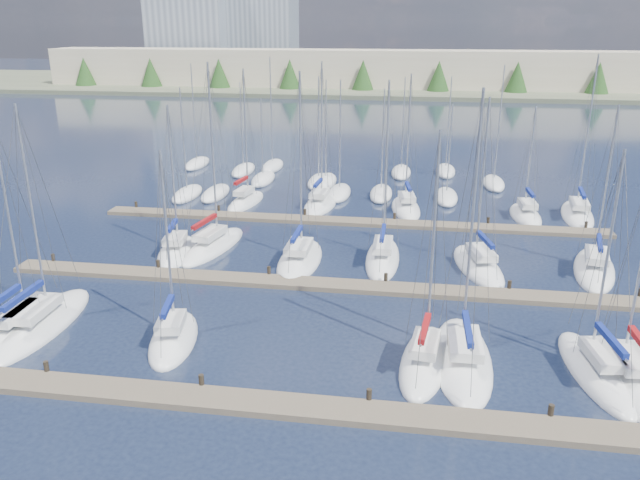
# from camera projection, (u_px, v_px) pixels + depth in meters

# --- Properties ---
(ground) EXTENTS (400.00, 400.00, 0.00)m
(ground) POSITION_uv_depth(u_px,v_px,m) (373.00, 155.00, 82.51)
(ground) COLOR #1F283E
(ground) RESTS_ON ground
(dock_near) EXTENTS (44.00, 1.93, 1.10)m
(dock_near) POSITION_uv_depth(u_px,v_px,m) (280.00, 406.00, 28.40)
(dock_near) COLOR #6B5E4C
(dock_near) RESTS_ON ground
(dock_mid) EXTENTS (44.00, 1.93, 1.10)m
(dock_mid) POSITION_uv_depth(u_px,v_px,m) (325.00, 285.00, 41.45)
(dock_mid) COLOR #6B5E4C
(dock_mid) RESTS_ON ground
(dock_far) EXTENTS (44.00, 1.93, 1.10)m
(dock_far) POSITION_uv_depth(u_px,v_px,m) (348.00, 222.00, 54.50)
(dock_far) COLOR #6B5E4C
(dock_far) RESTS_ON ground
(sailboat_q) EXTENTS (2.83, 7.19, 10.56)m
(sailboat_q) POSITION_uv_depth(u_px,v_px,m) (525.00, 215.00, 56.19)
(sailboat_q) COLOR white
(sailboat_q) RESTS_ON ground
(sailboat_n) EXTENTS (3.15, 7.54, 13.36)m
(sailboat_n) POSITION_uv_depth(u_px,v_px,m) (246.00, 202.00, 60.34)
(sailboat_n) COLOR white
(sailboat_n) RESTS_ON ground
(sailboat_b) EXTENTS (3.33, 9.94, 13.38)m
(sailboat_b) POSITION_uv_depth(u_px,v_px,m) (41.00, 324.00, 36.03)
(sailboat_b) COLOR white
(sailboat_b) RESTS_ON ground
(sailboat_p) EXTENTS (3.53, 7.92, 13.08)m
(sailboat_p) POSITION_uv_depth(u_px,v_px,m) (406.00, 208.00, 58.35)
(sailboat_p) COLOR white
(sailboat_p) RESTS_ON ground
(sailboat_d) EXTENTS (3.33, 7.93, 12.72)m
(sailboat_d) POSITION_uv_depth(u_px,v_px,m) (425.00, 360.00, 32.11)
(sailboat_d) COLOR white
(sailboat_d) RESTS_ON ground
(sailboat_h) EXTENTS (3.68, 7.21, 11.83)m
(sailboat_h) POSITION_uv_depth(u_px,v_px,m) (177.00, 251.00, 47.34)
(sailboat_h) COLOR white
(sailboat_h) RESTS_ON ground
(sailboat_i) EXTENTS (4.03, 9.37, 14.71)m
(sailboat_i) POSITION_uv_depth(u_px,v_px,m) (213.00, 246.00, 48.50)
(sailboat_i) COLOR white
(sailboat_i) RESTS_ON ground
(sailboat_j) EXTENTS (3.03, 8.58, 14.29)m
(sailboat_j) POSITION_uv_depth(u_px,v_px,m) (300.00, 260.00, 45.72)
(sailboat_j) COLOR white
(sailboat_j) RESTS_ON ground
(sailboat_m) EXTENTS (4.49, 9.20, 12.28)m
(sailboat_m) POSITION_uv_depth(u_px,v_px,m) (594.00, 269.00, 44.02)
(sailboat_m) COLOR white
(sailboat_m) RESTS_ON ground
(sailboat_l) EXTENTS (4.46, 8.78, 12.73)m
(sailboat_l) POSITION_uv_depth(u_px,v_px,m) (478.00, 266.00, 44.57)
(sailboat_l) COLOR white
(sailboat_l) RESTS_ON ground
(sailboat_e) EXTENTS (3.12, 9.34, 14.59)m
(sailboat_e) POSITION_uv_depth(u_px,v_px,m) (462.00, 359.00, 32.30)
(sailboat_e) COLOR white
(sailboat_e) RESTS_ON ground
(sailboat_a) EXTENTS (3.01, 9.05, 12.77)m
(sailboat_a) POSITION_uv_depth(u_px,v_px,m) (20.00, 328.00, 35.53)
(sailboat_a) COLOR white
(sailboat_a) RESTS_ON ground
(sailboat_f) EXTENTS (3.40, 8.54, 12.00)m
(sailboat_f) POSITION_uv_depth(u_px,v_px,m) (595.00, 371.00, 31.13)
(sailboat_f) COLOR white
(sailboat_f) RESTS_ON ground
(sailboat_r) EXTENTS (3.69, 9.41, 14.85)m
(sailboat_r) POSITION_uv_depth(u_px,v_px,m) (577.00, 215.00, 56.34)
(sailboat_r) COLOR white
(sailboat_r) RESTS_ON ground
(sailboat_g) EXTENTS (3.23, 8.51, 14.00)m
(sailboat_g) POSITION_uv_depth(u_px,v_px,m) (627.00, 375.00, 30.77)
(sailboat_g) COLOR white
(sailboat_g) RESTS_ON ground
(sailboat_c) EXTENTS (3.65, 6.92, 11.31)m
(sailboat_c) POSITION_uv_depth(u_px,v_px,m) (174.00, 339.00, 34.34)
(sailboat_c) COLOR white
(sailboat_c) RESTS_ON ground
(sailboat_o) EXTENTS (3.23, 7.65, 14.07)m
(sailboat_o) POSITION_uv_depth(u_px,v_px,m) (320.00, 204.00, 59.53)
(sailboat_o) COLOR white
(sailboat_o) RESTS_ON ground
(sailboat_k) EXTENTS (2.49, 9.04, 13.67)m
(sailboat_k) POSITION_uv_depth(u_px,v_px,m) (383.00, 258.00, 46.05)
(sailboat_k) COLOR white
(sailboat_k) RESTS_ON ground
(distant_boats) EXTENTS (36.93, 20.75, 13.30)m
(distant_boats) POSITION_uv_depth(u_px,v_px,m) (323.00, 181.00, 67.90)
(distant_boats) COLOR #9EA0A5
(distant_boats) RESTS_ON ground
(shoreline) EXTENTS (400.00, 60.00, 38.00)m
(shoreline) POSITION_uv_depth(u_px,v_px,m) (349.00, 58.00, 165.65)
(shoreline) COLOR #666B51
(shoreline) RESTS_ON ground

